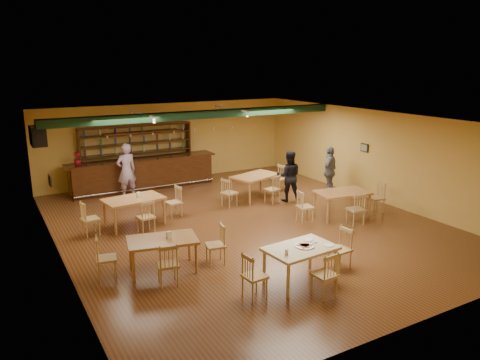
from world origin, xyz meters
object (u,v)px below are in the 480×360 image
dining_table_a (134,212)px  patron_bar (126,171)px  near_table (300,265)px  bar_counter (143,174)px  dining_table_d (342,204)px  dining_table_c (163,255)px  patron_right_a (289,176)px  dining_table_b (256,187)px

dining_table_a → patron_bar: (0.64, 2.88, 0.54)m
near_table → bar_counter: bearing=88.7°
dining_table_a → patron_bar: patron_bar is taller
dining_table_d → near_table: bearing=-133.5°
dining_table_a → dining_table_c: dining_table_a is taller
dining_table_d → dining_table_a: bearing=166.4°
bar_counter → near_table: size_ratio=3.72×
patron_bar → patron_right_a: patron_bar is taller
near_table → patron_bar: size_ratio=0.78×
near_table → patron_bar: patron_bar is taller
dining_table_b → dining_table_d: size_ratio=1.03×
bar_counter → dining_table_d: 7.31m
patron_bar → dining_table_a: bearing=68.2°
dining_table_a → patron_bar: bearing=70.4°
bar_counter → dining_table_a: bar_counter is taller
dining_table_c → patron_bar: (0.97, 6.07, 0.56)m
bar_counter → dining_table_b: bearing=-46.6°
dining_table_b → dining_table_d: 3.18m
dining_table_a → dining_table_d: 6.08m
dining_table_d → patron_bar: bearing=142.6°
dining_table_a → near_table: dining_table_a is taller
near_table → patron_right_a: bearing=52.4°
patron_bar → patron_right_a: size_ratio=1.11×
dining_table_c → dining_table_d: bearing=20.2°
dining_table_b → near_table: dining_table_b is taller
dining_table_c → patron_right_a: 6.31m
near_table → patron_bar: bearing=95.0°
dining_table_c → patron_bar: 6.17m
dining_table_c → dining_table_b: bearing=50.7°
near_table → patron_right_a: size_ratio=0.86×
bar_counter → patron_bar: 1.24m
bar_counter → patron_bar: patron_bar is taller
dining_table_d → patron_right_a: size_ratio=0.92×
dining_table_b → patron_bar: size_ratio=0.86×
dining_table_b → dining_table_d: dining_table_b is taller
patron_bar → patron_right_a: bearing=136.8°
dining_table_c → dining_table_d: (5.95, 0.87, 0.02)m
dining_table_d → dining_table_c: bearing=-162.9°
dining_table_d → patron_bar: patron_bar is taller
bar_counter → dining_table_a: 3.99m
dining_table_c → near_table: 3.02m
near_table → patron_bar: (-1.35, 8.01, 0.55)m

